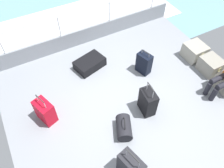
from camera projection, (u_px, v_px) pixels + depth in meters
The scene contains 12 objects.
ground_plane at pixel (127, 97), 5.05m from camera, with size 4.40×5.20×0.06m, color gray.
gunwale_port at pixel (87, 35), 6.07m from camera, with size 0.06×5.20×0.45m, color gray.
railing_port at pixel (85, 17), 5.64m from camera, with size 0.04×4.20×1.02m.
sea_wake at pixel (70, 25), 7.30m from camera, with size 12.00×12.00×0.01m.
cargo_crate_0 at pixel (195, 51), 5.69m from camera, with size 0.53×0.48×0.38m.
cargo_crate_1 at pixel (211, 65), 5.39m from camera, with size 0.53×0.43×0.37m.
suitcase_0 at pixel (45, 111), 4.47m from camera, with size 0.47×0.37×0.69m.
suitcase_1 at pixel (144, 63), 5.31m from camera, with size 0.39×0.30×0.63m.
suitcase_2 at pixel (131, 167), 3.73m from camera, with size 0.49×0.34×0.78m.
suitcase_3 at pixel (90, 63), 5.52m from camera, with size 0.63×0.80×0.23m.
suitcase_4 at pixel (148, 102), 4.57m from camera, with size 0.41×0.28×0.80m.
duffel_bag at pixel (124, 128), 4.36m from camera, with size 0.56×0.47×0.43m.
Camera 1 is at (2.46, -1.72, 4.05)m, focal length 35.89 mm.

